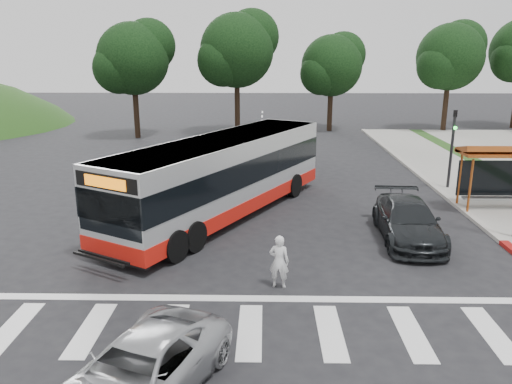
{
  "coord_description": "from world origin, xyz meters",
  "views": [
    {
      "loc": [
        0.36,
        -16.02,
        6.71
      ],
      "look_at": [
        0.02,
        2.14,
        1.6
      ],
      "focal_mm": 35.0,
      "sensor_mm": 36.0,
      "label": 1
    }
  ],
  "objects_px": {
    "silver_suv_south": "(140,372)",
    "pedestrian": "(279,262)",
    "transit_bus": "(223,178)",
    "dark_sedan": "(408,221)"
  },
  "relations": [
    {
      "from": "silver_suv_south",
      "to": "pedestrian",
      "type": "bearing_deg",
      "value": 82.04
    },
    {
      "from": "transit_bus",
      "to": "dark_sedan",
      "type": "bearing_deg",
      "value": 8.13
    },
    {
      "from": "dark_sedan",
      "to": "silver_suv_south",
      "type": "distance_m",
      "value": 11.89
    },
    {
      "from": "transit_bus",
      "to": "pedestrian",
      "type": "xyz_separation_m",
      "value": [
        2.16,
        -6.67,
        -0.84
      ]
    },
    {
      "from": "transit_bus",
      "to": "pedestrian",
      "type": "bearing_deg",
      "value": -43.05
    },
    {
      "from": "dark_sedan",
      "to": "silver_suv_south",
      "type": "xyz_separation_m",
      "value": [
        -7.72,
        -9.04,
        -0.09
      ]
    },
    {
      "from": "dark_sedan",
      "to": "pedestrian",
      "type": "bearing_deg",
      "value": -137.5
    },
    {
      "from": "pedestrian",
      "to": "dark_sedan",
      "type": "relative_size",
      "value": 0.32
    },
    {
      "from": "transit_bus",
      "to": "pedestrian",
      "type": "height_order",
      "value": "transit_bus"
    },
    {
      "from": "dark_sedan",
      "to": "transit_bus",
      "type": "bearing_deg",
      "value": 162.1
    }
  ]
}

